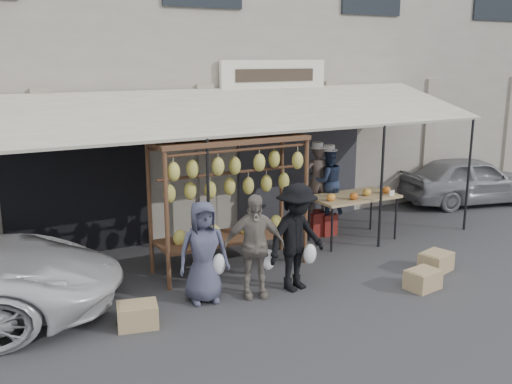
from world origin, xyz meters
TOP-DOWN VIEW (x-y plane):
  - ground_plane at (0.00, 0.00)m, footprint 90.00×90.00m
  - shophouse at (-0.00, 6.50)m, footprint 24.00×6.15m
  - awning at (0.01, 2.28)m, footprint 10.00×2.35m
  - banana_rack at (-0.45, 1.46)m, footprint 2.60×0.90m
  - produce_table at (2.32, 1.69)m, footprint 1.70×0.90m
  - vendor_left at (1.87, 2.34)m, footprint 0.53×0.40m
  - vendor_right at (2.09, 2.25)m, footprint 0.74×0.64m
  - customer_left at (-1.39, 0.47)m, footprint 0.81×0.60m
  - customer_mid at (-0.66, 0.28)m, footprint 1.00×0.65m
  - customer_right at (0.03, 0.20)m, footprint 1.19×0.83m
  - stool_left at (1.87, 2.34)m, footprint 0.37×0.37m
  - stool_right at (2.09, 2.25)m, footprint 0.39×0.39m
  - crate_near_a at (1.76, -0.74)m, footprint 0.55×0.45m
  - crate_near_b at (2.51, -0.28)m, footprint 0.61×0.52m
  - crate_far at (-2.50, 0.14)m, footprint 0.60×0.51m
  - sedan at (6.64, 2.64)m, footprint 3.69×2.17m

SIDE VIEW (x-z plane):
  - ground_plane at x=0.00m, z-range 0.00..0.00m
  - crate_near_a at x=1.76m, z-range 0.00..0.30m
  - crate_near_b at x=2.51m, z-range 0.00..0.32m
  - crate_far at x=-2.50m, z-range 0.00..0.32m
  - stool_right at x=2.09m, z-range 0.00..0.44m
  - stool_left at x=1.87m, z-range 0.00..0.49m
  - sedan at x=6.64m, z-range 0.00..1.18m
  - customer_left at x=-1.39m, z-range 0.00..1.51m
  - customer_mid at x=-0.66m, z-range 0.00..1.57m
  - customer_right at x=0.03m, z-range 0.00..1.67m
  - produce_table at x=2.32m, z-range 0.34..1.38m
  - vendor_right at x=2.09m, z-range 0.44..1.76m
  - vendor_left at x=1.87m, z-range 0.49..1.81m
  - banana_rack at x=-0.45m, z-range 0.44..2.68m
  - awning at x=0.01m, z-range 1.12..4.03m
  - shophouse at x=0.00m, z-range 0.00..7.30m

